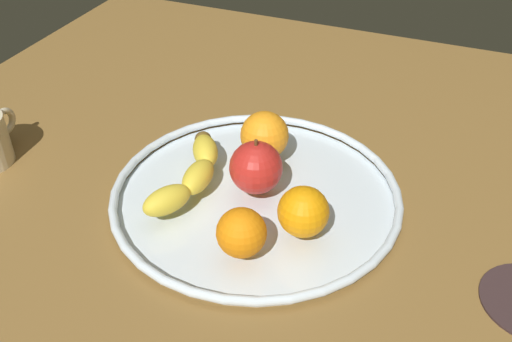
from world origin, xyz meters
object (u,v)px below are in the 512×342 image
Objects in this scene: orange_back_left at (303,212)px; apple at (256,167)px; orange_back_right at (241,233)px; banana at (191,173)px; orange_front_left at (265,135)px; fruit_bowl at (256,194)px.

apple is at bearing 56.02° from orange_back_left.
orange_back_left reaches higher than orange_back_right.
banana is at bearing 50.45° from orange_back_right.
orange_front_left is at bearing 37.55° from orange_back_left.
orange_back_right is 20.15cm from orange_front_left.
fruit_bowl is at bearing 112.63° from apple.
apple is (0.01, -0.02, 4.48)cm from fruit_bowl.
fruit_bowl is 4.48cm from apple.
orange_front_left is (7.76, 1.84, 4.39)cm from fruit_bowl.
apple reaches higher than fruit_bowl.
apple is 7.98cm from orange_front_left.
orange_back_right reaches higher than fruit_bowl.
banana is 2.82× the size of orange_front_left.
apple is at bearing -166.49° from orange_front_left.
banana is 3.29× the size of orange_back_right.
fruit_bowl is at bearing -76.75° from banana.
orange_back_right is at bearing -165.91° from fruit_bowl.
fruit_bowl is 4.99× the size of apple.
orange_front_left is at bearing -35.46° from banana.
orange_front_left is (19.57, 4.80, 0.50)cm from orange_back_right.
orange_back_right is (-11.80, -2.96, 3.90)cm from fruit_bowl.
banana is at bearing 146.16° from orange_front_left.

